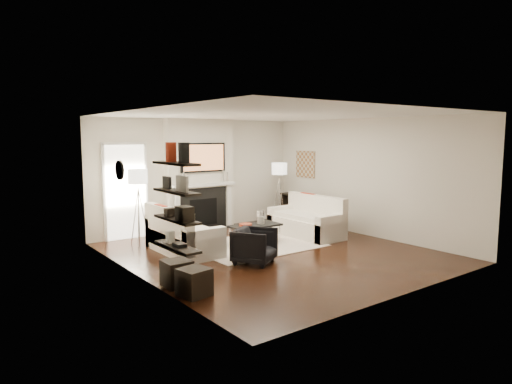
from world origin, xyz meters
TOP-DOWN VIEW (x-y plane):
  - room_envelope at (0.00, 0.00)m, footprint 6.00×6.00m
  - chimney_breast at (0.00, 2.88)m, footprint 1.80×0.25m
  - fireplace_surround at (0.00, 2.74)m, footprint 1.30×0.02m
  - firebox at (0.00, 2.73)m, footprint 0.75×0.02m
  - mantel_pilaster_l at (-0.72, 2.71)m, footprint 0.12×0.08m
  - mantel_pilaster_r at (0.72, 2.71)m, footprint 0.12×0.08m
  - mantel_shelf at (0.00, 2.69)m, footprint 1.70×0.18m
  - tv_body at (0.00, 2.71)m, footprint 1.20×0.06m
  - tv_screen at (0.00, 2.68)m, footprint 1.10×0.00m
  - candlestick_l_tall at (-0.55, 2.70)m, footprint 0.04×0.04m
  - candlestick_l_short at (-0.68, 2.70)m, footprint 0.04×0.04m
  - candlestick_r_tall at (0.55, 2.70)m, footprint 0.04×0.04m
  - candlestick_r_short at (0.68, 2.70)m, footprint 0.04×0.04m
  - hallway_panel at (-1.85, 2.98)m, footprint 0.90×0.02m
  - door_trim_l at (-2.33, 2.96)m, footprint 0.06×0.06m
  - door_trim_r at (-1.37, 2.96)m, footprint 0.06×0.06m
  - door_trim_top at (-1.85, 2.96)m, footprint 1.02×0.06m
  - rug at (0.03, 0.73)m, footprint 2.60×2.00m
  - loveseat_left_base at (-1.40, 1.12)m, footprint 0.85×1.80m
  - loveseat_left_back at (-1.74, 1.12)m, footprint 0.18×1.80m
  - loveseat_left_arm_n at (-1.40, 0.31)m, footprint 0.85×0.18m
  - loveseat_left_arm_s at (-1.40, 1.93)m, footprint 0.85×0.18m
  - loveseat_left_cushion at (-1.35, 1.12)m, footprint 0.63×1.44m
  - pillow_left_orange at (-1.74, 1.42)m, footprint 0.10×0.42m
  - pillow_left_charcoal at (-1.74, 0.82)m, footprint 0.10×0.40m
  - loveseat_right_base at (1.55, 0.76)m, footprint 0.85×1.80m
  - loveseat_right_back at (1.89, 0.76)m, footprint 0.18×1.80m
  - loveseat_right_arm_n at (1.55, -0.05)m, footprint 0.85×0.18m
  - loveseat_right_arm_s at (1.55, 1.57)m, footprint 0.85×0.18m
  - loveseat_right_cushion at (1.50, 0.76)m, footprint 0.63×1.44m
  - pillow_right_orange at (1.89, 1.06)m, footprint 0.10×0.42m
  - pillow_right_charcoal at (1.89, 0.46)m, footprint 0.10×0.40m
  - coffee_table at (0.14, 0.83)m, footprint 1.10×0.55m
  - coffee_leg_nw at (-0.36, 0.61)m, footprint 0.02×0.02m
  - coffee_leg_ne at (0.64, 0.61)m, footprint 0.02×0.02m
  - coffee_leg_sw at (-0.36, 1.05)m, footprint 0.02×0.02m
  - coffee_leg_se at (0.64, 1.05)m, footprint 0.02×0.02m
  - hurricane_glass at (0.29, 0.83)m, footprint 0.17×0.17m
  - hurricane_candle at (0.29, 0.83)m, footprint 0.11×0.11m
  - copper_bowl at (-0.11, 0.83)m, footprint 0.27×0.27m
  - armchair at (-0.75, -0.36)m, footprint 0.91×0.90m
  - lamp_left_post at (-1.85, 2.25)m, footprint 0.02×0.02m
  - lamp_left_shade at (-1.85, 2.25)m, footprint 0.40×0.40m
  - lamp_left_leg_a at (-1.74, 2.25)m, footprint 0.25×0.02m
  - lamp_left_leg_b at (-1.91, 2.35)m, footprint 0.14×0.22m
  - lamp_left_leg_c at (-1.91, 2.16)m, footprint 0.14×0.22m
  - lamp_right_post at (2.05, 2.31)m, footprint 0.02×0.02m
  - lamp_right_shade at (2.05, 2.31)m, footprint 0.40×0.40m
  - lamp_right_leg_a at (2.16, 2.31)m, footprint 0.25×0.02m
  - lamp_right_leg_b at (2.00, 2.41)m, footprint 0.14×0.22m
  - lamp_right_leg_c at (1.99, 2.22)m, footprint 0.14×0.22m
  - console_top at (2.57, 2.10)m, footprint 0.35×1.20m
  - console_leg_n at (2.57, 1.55)m, footprint 0.30×0.04m
  - console_leg_s at (2.57, 2.65)m, footprint 0.30×0.04m
  - wall_art at (2.73, 2.05)m, footprint 0.03×0.70m
  - shelf_bottom at (-2.62, -1.00)m, footprint 0.25×1.00m
  - shelf_lower at (-2.62, -1.00)m, footprint 0.25×1.00m
  - shelf_upper at (-2.62, -1.00)m, footprint 0.25×1.00m
  - shelf_top at (-2.62, -1.00)m, footprint 0.25×1.00m
  - decor_magfile_a at (-2.62, -1.25)m, footprint 0.12×0.10m
  - decor_magfile_b at (-2.62, -0.87)m, footprint 0.12×0.10m
  - decor_frame_a at (-2.62, -1.18)m, footprint 0.04×0.30m
  - decor_frame_b at (-2.62, -0.71)m, footprint 0.04×0.22m
  - decor_wine_rack at (-2.62, -1.24)m, footprint 0.18×0.25m
  - decor_box_small at (-2.62, -0.79)m, footprint 0.15×0.12m
  - decor_books at (-2.62, -1.07)m, footprint 0.14×0.20m
  - decor_box_tall at (-2.62, -0.78)m, footprint 0.10×0.10m
  - clock_rim at (-2.73, 0.90)m, footprint 0.04×0.34m
  - clock_face at (-2.71, 0.90)m, footprint 0.01×0.29m
  - ottoman_near at (-2.47, -0.67)m, footprint 0.40×0.40m
  - ottoman_far at (-2.47, -1.21)m, footprint 0.46×0.46m

SIDE VIEW (x-z plane):
  - rug at x=0.03m, z-range 0.00..0.01m
  - coffee_leg_nw at x=-0.36m, z-range 0.00..0.38m
  - coffee_leg_ne at x=0.64m, z-range 0.00..0.38m
  - coffee_leg_sw at x=-0.36m, z-range 0.00..0.38m
  - coffee_leg_se at x=0.64m, z-range 0.00..0.38m
  - ottoman_near at x=-2.47m, z-range 0.00..0.40m
  - ottoman_far at x=-2.47m, z-range 0.00..0.40m
  - loveseat_left_base at x=-1.40m, z-range 0.00..0.42m
  - loveseat_right_base at x=1.55m, z-range 0.00..0.42m
  - loveseat_left_arm_n at x=-1.40m, z-range 0.00..0.60m
  - loveseat_left_arm_s at x=-1.40m, z-range 0.00..0.60m
  - loveseat_right_arm_n at x=1.55m, z-range 0.00..0.60m
  - loveseat_right_arm_s at x=1.55m, z-range 0.00..0.60m
  - armchair at x=-0.75m, z-range 0.00..0.70m
  - console_leg_n at x=2.57m, z-range 0.00..0.71m
  - console_leg_s at x=2.57m, z-range 0.00..0.71m
  - coffee_table at x=0.14m, z-range 0.38..0.42m
  - copper_bowl at x=-0.11m, z-range 0.42..0.47m
  - firebox at x=0.00m, z-range 0.12..0.78m
  - loveseat_left_cushion at x=-1.35m, z-range 0.42..0.52m
  - loveseat_right_cushion at x=1.50m, z-range 0.42..0.52m
  - hurricane_candle at x=0.29m, z-range 0.41..0.58m
  - fireplace_surround at x=0.00m, z-range 0.00..1.04m
  - loveseat_left_back at x=-1.74m, z-range 0.13..0.93m
  - loveseat_right_back at x=1.89m, z-range 0.13..0.93m
  - mantel_pilaster_l at x=-0.72m, z-range 0.00..1.10m
  - mantel_pilaster_r at x=0.72m, z-range 0.00..1.10m
  - hurricane_glass at x=0.29m, z-range 0.41..0.71m
  - lamp_left_leg_a at x=-1.74m, z-range -0.02..1.22m
  - lamp_left_leg_b at x=-1.91m, z-range -0.02..1.22m
  - lamp_left_leg_c at x=-1.91m, z-range -0.02..1.22m
  - lamp_right_leg_a at x=2.16m, z-range -0.02..1.22m
  - lamp_right_leg_b at x=2.00m, z-range -0.02..1.22m
  - lamp_right_leg_c at x=1.99m, z-range -0.02..1.22m
  - lamp_left_post at x=-1.85m, z-range 0.00..1.20m
  - lamp_right_post at x=2.05m, z-range 0.00..1.20m
  - shelf_bottom at x=-2.62m, z-range 0.68..0.72m
  - pillow_left_charcoal at x=-1.74m, z-range 0.52..0.92m
  - pillow_right_charcoal at x=1.89m, z-range 0.52..0.92m
  - pillow_left_orange at x=-1.74m, z-range 0.52..0.94m
  - pillow_right_orange at x=1.89m, z-range 0.52..0.94m
  - console_top at x=2.57m, z-range 0.71..0.75m
  - decor_books at x=-2.62m, z-range 0.72..0.77m
  - decor_box_tall at x=-2.62m, z-range 0.72..0.90m
  - door_trim_l at x=-2.33m, z-range -0.03..2.13m
  - door_trim_r at x=-1.37m, z-range -0.03..2.13m
  - hallway_panel at x=-1.85m, z-range 0.00..2.10m
  - shelf_lower at x=-2.62m, z-range 1.08..1.12m
  - mantel_shelf at x=0.00m, z-range 1.09..1.16m
  - decor_box_small at x=-2.62m, z-range 1.12..1.24m
  - decor_wine_rack at x=-2.62m, z-range 1.12..1.32m
  - candlestick_l_short at x=-0.68m, z-range 1.15..1.40m
  - candlestick_r_short at x=0.68m, z-range 1.15..1.40m
  - candlestick_l_tall at x=-0.55m, z-range 1.16..1.45m
  - candlestick_r_tall at x=0.55m, z-range 1.16..1.45m
  - room_envelope at x=0.00m, z-range -1.65..4.35m
  - chimney_breast at x=0.00m, z-range 0.00..2.70m
  - lamp_left_shade at x=-1.85m, z-range 1.30..1.60m
  - lamp_right_shade at x=2.05m, z-range 1.30..1.60m
  - shelf_upper at x=-2.62m, z-range 1.48..1.52m
  - wall_art at x=2.73m, z-range 1.20..1.90m
  - decor_frame_b at x=-2.62m, z-range 1.52..1.70m
  - decor_frame_a at x=-2.62m, z-range 1.52..1.74m
  - clock_rim at x=-2.73m, z-range 1.53..1.87m
  - clock_face at x=-2.71m, z-range 1.55..1.84m
  - tv_screen at x=0.00m, z-range 1.47..2.09m
  - tv_body at x=0.00m, z-range 1.43..2.13m
  - shelf_top at x=-2.62m, z-range 1.88..1.92m
  - decor_magfile_a at x=-2.62m, z-range 1.92..2.20m
  - decor_magfile_b at x=-2.62m, z-range 1.92..2.20m
  - door_trim_top at x=-1.85m, z-range 2.10..2.16m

